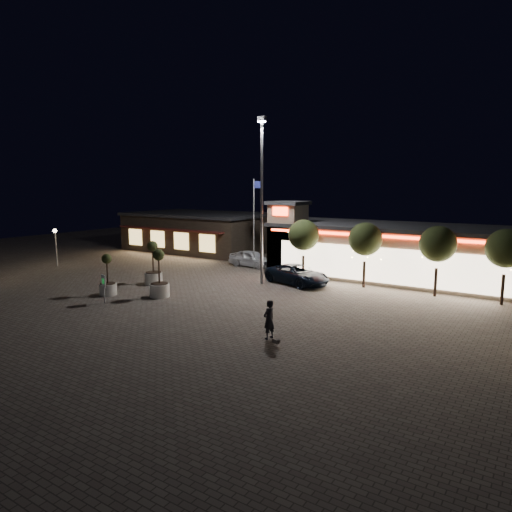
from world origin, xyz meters
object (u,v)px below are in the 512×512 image
Objects in this scene: planter_mid at (108,282)px; valet_sign at (104,283)px; white_sedan at (252,258)px; pedestrian at (269,320)px; planter_left at (153,271)px; pickup_truck at (297,274)px.

planter_mid is 1.56× the size of valet_sign.
white_sedan is 2.34× the size of pedestrian.
planter_left is 5.94m from valet_sign.
pedestrian is (4.77, -11.81, 0.22)m from pickup_truck.
planter_left is at bearing 88.41° from planter_mid.
planter_mid is (-0.11, -4.13, -0.14)m from planter_left.
valet_sign reaches higher than pickup_truck.
pickup_truck is 1.19× the size of white_sedan.
planter_mid is at bearing 135.16° from valet_sign.
planter_mid is at bearing -86.89° from pedestrian.
planter_mid reaches higher than pedestrian.
planter_mid reaches higher than pickup_truck.
white_sedan is 10.58m from planter_left.
planter_left is (-2.02, -10.38, 0.25)m from white_sedan.
white_sedan is 1.58× the size of planter_mid.
white_sedan is 14.67m from planter_mid.
pickup_truck is at bearing -148.05° from pedestrian.
white_sedan is at bearing -133.91° from pedestrian.
planter_left reaches higher than white_sedan.
planter_mid is (-13.95, 1.68, -0.08)m from pedestrian.
white_sedan is 2.47× the size of valet_sign.
planter_mid is at bearing 155.40° from pickup_truck.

